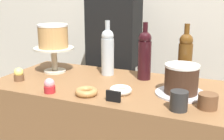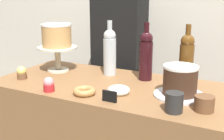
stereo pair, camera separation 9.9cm
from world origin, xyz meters
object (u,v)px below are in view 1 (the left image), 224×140
Objects in this scene: cake_stand_pedestal at (54,55)px; cupcake_strawberry at (50,86)px; wine_bottle_amber at (185,57)px; cupcake_lemon at (19,75)px; white_layer_cake at (53,36)px; donut_maple at (86,92)px; cookie_stack at (208,101)px; price_sign_chalkboard at (113,96)px; coffee_cup_ceramic at (179,101)px; donut_sugar at (121,90)px; barista_figure at (114,66)px; chocolate_round_cake at (181,79)px; wine_bottle_clear at (108,51)px; wine_bottle_dark_red at (145,54)px.

cupcake_strawberry is at bearing -59.48° from cake_stand_pedestal.
cupcake_lemon is at bearing -159.19° from wine_bottle_amber.
white_layer_cake is 0.31m from cupcake_lemon.
donut_maple is 0.56m from cookie_stack.
donut_maple is 1.60× the size of price_sign_chalkboard.
cake_stand_pedestal reaches higher than cupcake_lemon.
donut_maple is (0.46, -0.06, -0.02)m from cupcake_lemon.
cake_stand_pedestal is 0.76× the size of wine_bottle_amber.
coffee_cup_ceramic is (0.91, -0.07, 0.01)m from cupcake_lemon.
donut_sugar is at bearing 32.13° from donut_maple.
cake_stand_pedestal is 0.15× the size of barista_figure.
white_layer_cake is at bearing 172.81° from chocolate_round_cake.
wine_bottle_clear is 4.38× the size of cupcake_strawberry.
wine_bottle_clear reaches higher than cookie_stack.
white_layer_cake is 0.82m from chocolate_round_cake.
barista_figure reaches higher than donut_maple.
cake_stand_pedestal is 2.91× the size of coffee_cup_ceramic.
cupcake_lemon is 0.87× the size of coffee_cup_ceramic.
price_sign_chalkboard is (-0.26, -0.22, -0.05)m from chocolate_round_cake.
price_sign_chalkboard is at bearing -30.86° from white_layer_cake.
wine_bottle_dark_red is 0.20× the size of barista_figure.
wine_bottle_amber is 0.41m from coffee_cup_ceramic.
wine_bottle_clear is (-0.47, 0.18, 0.06)m from chocolate_round_cake.
wine_bottle_clear is at bearing -178.09° from wine_bottle_amber.
barista_figure is at bearing 132.52° from wine_bottle_dark_red.
chocolate_round_cake is 1.94× the size of coffee_cup_ceramic.
barista_figure is at bearing 112.90° from price_sign_chalkboard.
cake_stand_pedestal is at bearing -166.64° from wine_bottle_clear.
wine_bottle_clear is 0.53m from cupcake_lemon.
wine_bottle_dark_red is 0.56m from cupcake_strawberry.
wine_bottle_clear reaches higher than donut_sugar.
cookie_stack is 0.99× the size of coffee_cup_ceramic.
chocolate_round_cake is (0.80, -0.10, -0.03)m from cake_stand_pedestal.
wine_bottle_amber is at bearing 43.74° from donut_maple.
chocolate_round_cake reaches higher than cookie_stack.
barista_figure is (-0.59, 0.56, -0.13)m from chocolate_round_cake.
cake_stand_pedestal reaches higher than price_sign_chalkboard.
white_layer_cake is at bearing 149.14° from price_sign_chalkboard.
coffee_cup_ceramic reaches higher than donut_maple.
price_sign_chalkboard is (-0.40, -0.09, -0.01)m from cookie_stack.
chocolate_round_cake is 0.89m from cupcake_lemon.
price_sign_chalkboard is at bearing -62.46° from wine_bottle_clear.
wine_bottle_dark_red is 0.43m from donut_maple.
barista_figure is (0.21, 0.46, -0.27)m from white_layer_cake.
wine_bottle_dark_red is at bearing 83.09° from donut_sugar.
barista_figure reaches higher than wine_bottle_clear.
cupcake_lemon is 0.62m from price_sign_chalkboard.
cookie_stack reaches higher than donut_sugar.
wine_bottle_dark_red is 0.42m from price_sign_chalkboard.
barista_figure is at bearing 136.62° from cookie_stack.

